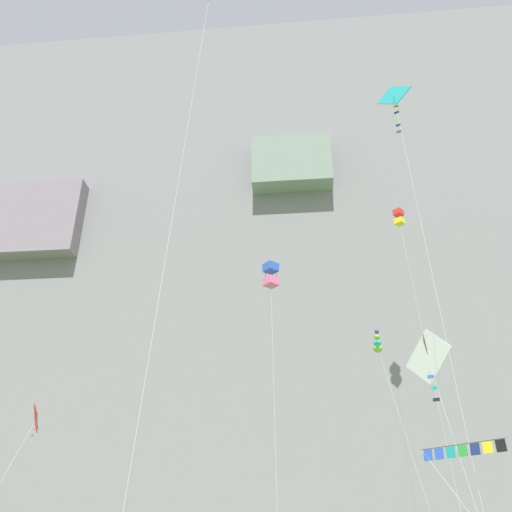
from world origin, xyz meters
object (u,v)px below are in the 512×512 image
kite_windsock_low_center (378,344)px  kite_diamond_high_right (395,103)px  kite_diamond_mid_center (429,360)px  kite_diamond_low_right (31,426)px  kite_banner_mid_right (466,457)px  kite_box_near_cliff (399,219)px  kite_banner_upper_left (202,7)px  kite_box_far_left (271,275)px

kite_windsock_low_center → kite_diamond_high_right: bearing=-78.6°
kite_diamond_mid_center → kite_diamond_low_right: 19.79m
kite_diamond_high_right → kite_diamond_mid_center: bearing=95.9°
kite_banner_mid_right → kite_diamond_high_right: (0.04, 2.26, 20.37)m
kite_banner_mid_right → kite_diamond_low_right: (-19.67, 3.77, 2.24)m
kite_banner_mid_right → kite_box_near_cliff: kite_box_near_cliff is taller
kite_banner_upper_left → kite_diamond_high_right: size_ratio=1.20×
kite_box_near_cliff → kite_diamond_low_right: 31.76m
kite_box_near_cliff → kite_diamond_low_right: bearing=-149.5°
kite_diamond_mid_center → kite_diamond_low_right: (-19.61, 0.45, -2.67)m
kite_diamond_mid_center → kite_diamond_high_right: 15.50m
kite_diamond_mid_center → kite_diamond_low_right: bearing=178.7°
kite_box_far_left → kite_diamond_high_right: kite_diamond_high_right is taller
kite_diamond_mid_center → kite_banner_upper_left: bearing=-153.6°
kite_banner_mid_right → kite_box_near_cliff: size_ratio=0.25×
kite_box_far_left → kite_box_near_cliff: 14.35m
kite_banner_mid_right → kite_diamond_high_right: size_ratio=0.25×
kite_windsock_low_center → kite_diamond_low_right: bearing=-161.2°
kite_banner_upper_left → kite_diamond_mid_center: 23.26m
kite_box_far_left → kite_banner_mid_right: (8.11, -10.64, -13.37)m
kite_box_near_cliff → kite_diamond_high_right: bearing=-98.9°
kite_box_near_cliff → kite_banner_upper_left: bearing=-125.3°
kite_box_far_left → kite_banner_upper_left: (-2.96, -12.79, 11.29)m
kite_diamond_high_right → kite_box_near_cliff: kite_diamond_high_right is taller
kite_windsock_low_center → kite_diamond_low_right: size_ratio=1.49×
kite_box_far_left → kite_diamond_high_right: (8.15, -8.38, 7.01)m
kite_box_far_left → kite_box_near_cliff: (10.42, 6.10, 7.76)m
kite_banner_upper_left → kite_diamond_high_right: (11.11, 4.41, -4.29)m
kite_diamond_low_right → kite_box_near_cliff: bearing=30.5°
kite_banner_upper_left → kite_box_near_cliff: size_ratio=1.21×
kite_banner_upper_left → kite_box_near_cliff: (13.39, 18.88, -3.53)m
kite_diamond_mid_center → kite_windsock_low_center: bearing=102.3°
kite_windsock_low_center → kite_banner_upper_left: size_ratio=0.44×
kite_banner_mid_right → kite_diamond_low_right: bearing=169.2°
kite_diamond_mid_center → kite_banner_mid_right: bearing=-88.8°
kite_diamond_mid_center → kite_diamond_low_right: kite_diamond_mid_center is taller
kite_diamond_low_right → kite_diamond_mid_center: bearing=-1.3°
kite_box_near_cliff → kite_diamond_low_right: size_ratio=2.83×
kite_box_near_cliff → kite_diamond_mid_center: bearing=-100.1°
kite_banner_upper_left → kite_banner_mid_right: bearing=11.0°
kite_windsock_low_center → kite_diamond_low_right: 20.04m
kite_box_far_left → kite_diamond_mid_center: (8.04, -7.32, -8.46)m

